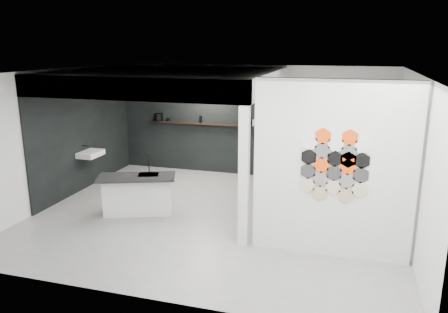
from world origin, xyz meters
TOP-DOWN VIEW (x-y plane):
  - floor at (0.00, 0.00)m, footprint 7.00×6.00m
  - partition_panel at (2.23, -1.00)m, footprint 2.45×0.15m
  - bay_clad_back at (-1.30, 2.97)m, footprint 4.40×0.04m
  - bay_clad_left at (-3.47, 1.00)m, footprint 0.04×4.00m
  - bulkhead at (-1.30, 1.00)m, footprint 4.40×4.00m
  - corner_column at (0.82, -1.00)m, footprint 0.16×0.16m
  - fascia_beam at (-1.30, -0.92)m, footprint 4.40×0.16m
  - wall_basin at (-3.24, 0.80)m, footprint 0.40×0.60m
  - display_shelf at (-1.20, 2.87)m, footprint 3.00×0.15m
  - kitchen_island at (-1.52, -0.26)m, footprint 1.63×1.14m
  - stockpot at (-2.46, 2.87)m, footprint 0.29×0.29m
  - kettle at (0.03, 2.87)m, footprint 0.21×0.21m
  - glass_bowl at (0.15, 2.87)m, footprint 0.16×0.16m
  - glass_vase at (0.15, 2.87)m, footprint 0.13×0.13m
  - bottle_dark at (-1.28, 2.87)m, footprint 0.08×0.08m
  - utensil_cup at (-2.19, 2.87)m, footprint 0.08×0.08m
  - hex_tile_cluster at (2.26, -1.09)m, footprint 1.04×0.02m

SIDE VIEW (x-z plane):
  - floor at x=0.00m, z-range -0.01..0.00m
  - kitchen_island at x=-1.52m, z-range -0.20..1.01m
  - wall_basin at x=-3.24m, z-range 0.79..0.91m
  - bay_clad_back at x=-1.30m, z-range 0.00..2.35m
  - bay_clad_left at x=-3.47m, z-range 0.00..2.35m
  - corner_column at x=0.82m, z-range 0.00..2.35m
  - display_shelf at x=-1.20m, z-range 1.28..1.32m
  - utensil_cup at x=-2.19m, z-range 1.32..1.41m
  - glass_bowl at x=0.15m, z-range 1.32..1.42m
  - kettle at x=0.03m, z-range 1.32..1.46m
  - glass_vase at x=0.15m, z-range 1.32..1.48m
  - partition_panel at x=2.23m, z-range 0.00..2.80m
  - bottle_dark at x=-1.28m, z-range 1.32..1.50m
  - stockpot at x=-2.46m, z-range 1.32..1.51m
  - hex_tile_cluster at x=2.26m, z-range 0.92..2.09m
  - bulkhead at x=-1.30m, z-range 2.35..2.75m
  - fascia_beam at x=-1.30m, z-range 2.35..2.75m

